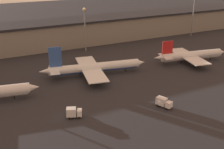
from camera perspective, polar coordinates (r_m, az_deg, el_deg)
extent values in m
plane|color=#26262B|center=(101.69, 9.69, -6.30)|extent=(600.00, 600.00, 0.00)
cube|color=gray|center=(174.95, -7.66, 8.37)|extent=(252.95, 19.99, 14.00)
cube|color=black|center=(173.34, -7.78, 10.81)|extent=(252.95, 21.99, 1.20)
cone|color=silver|center=(109.29, -15.76, -2.54)|extent=(5.44, 4.63, 3.82)
cylinder|color=black|center=(110.84, -19.23, -4.28)|extent=(0.50, 0.50, 1.81)
cylinder|color=white|center=(126.03, -3.46, 1.53)|extent=(41.04, 11.20, 3.86)
cylinder|color=#2D519E|center=(126.27, -3.45, 1.24)|extent=(38.92, 10.26, 3.28)
cone|color=white|center=(132.10, 5.75, 2.43)|extent=(5.21, 4.44, 3.66)
cone|color=white|center=(123.40, -13.40, 0.63)|extent=(6.28, 4.27, 3.28)
cube|color=#2D519E|center=(121.62, -11.48, 3.49)|extent=(5.38, 1.37, 8.75)
cube|color=white|center=(123.46, -11.66, 0.94)|extent=(5.96, 12.50, 0.24)
cube|color=white|center=(125.80, -4.36, 1.23)|extent=(14.36, 34.32, 0.36)
cylinder|color=gray|center=(135.07, -4.66, 2.11)|extent=(4.56, 2.85, 2.12)
cylinder|color=gray|center=(118.06, -2.82, -0.85)|extent=(4.56, 2.85, 2.12)
cylinder|color=black|center=(130.66, 2.72, 0.99)|extent=(0.50, 0.50, 1.74)
cylinder|color=black|center=(128.05, -4.48, 0.50)|extent=(0.50, 0.50, 1.74)
cylinder|color=black|center=(125.24, -4.19, 0.00)|extent=(0.50, 0.50, 1.74)
cylinder|color=silver|center=(147.75, 15.84, 3.84)|extent=(32.81, 9.72, 3.89)
cylinder|color=silver|center=(147.95, 15.82, 3.59)|extent=(31.10, 8.85, 3.31)
cone|color=silver|center=(157.48, 21.30, 4.27)|extent=(5.26, 4.48, 3.70)
cone|color=silver|center=(139.37, 9.62, 3.42)|extent=(6.34, 4.31, 3.31)
cube|color=red|center=(139.66, 11.23, 5.43)|extent=(5.43, 1.38, 6.35)
cube|color=silver|center=(140.70, 10.85, 3.64)|extent=(5.61, 10.41, 0.24)
cube|color=silver|center=(147.06, 15.28, 3.62)|extent=(13.37, 28.50, 0.36)
cylinder|color=gray|center=(154.19, 14.11, 4.06)|extent=(4.60, 2.88, 2.14)
cylinder|color=gray|center=(141.88, 17.12, 2.18)|extent=(4.60, 2.88, 2.14)
cylinder|color=black|center=(154.78, 19.36, 3.14)|extent=(0.50, 0.50, 1.75)
cylinder|color=black|center=(149.04, 14.89, 2.95)|extent=(0.50, 0.50, 1.75)
cylinder|color=black|center=(146.54, 15.49, 2.56)|extent=(0.50, 0.50, 1.75)
cube|color=white|center=(93.14, -6.61, -7.69)|extent=(2.27, 2.77, 2.10)
cube|color=silver|center=(93.13, -8.28, -7.54)|extent=(3.74, 3.36, 2.80)
cylinder|color=black|center=(94.58, -6.65, -8.12)|extent=(1.06, 0.89, 0.90)
cylinder|color=black|center=(93.03, -6.68, -8.67)|extent=(1.06, 0.89, 0.90)
cylinder|color=black|center=(94.78, -8.59, -8.16)|extent=(1.06, 0.89, 0.90)
cylinder|color=black|center=(93.23, -8.65, -8.71)|extent=(1.06, 0.89, 0.90)
cube|color=white|center=(99.34, 11.51, -6.03)|extent=(2.75, 2.44, 2.03)
cube|color=silver|center=(100.55, 10.02, -5.34)|extent=(3.43, 4.14, 2.70)
cylinder|color=black|center=(100.68, 11.63, -6.47)|extent=(0.86, 1.05, 0.90)
cylinder|color=black|center=(99.36, 11.12, -6.83)|extent=(0.86, 1.05, 0.90)
cylinder|color=black|center=(102.28, 9.86, -5.85)|extent=(0.86, 1.05, 0.90)
cylinder|color=black|center=(100.98, 9.34, -6.20)|extent=(0.86, 1.05, 0.90)
cylinder|color=slate|center=(158.89, -5.48, 8.74)|extent=(0.70, 0.70, 22.95)
sphere|color=beige|center=(156.57, -5.65, 13.05)|extent=(1.80, 1.80, 1.80)
cylinder|color=slate|center=(199.19, 16.12, 11.14)|extent=(0.70, 0.70, 25.94)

